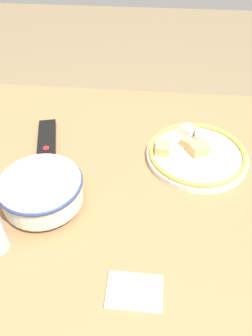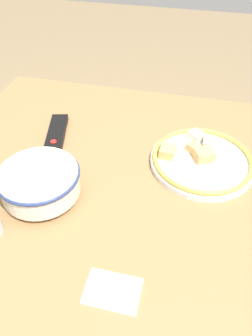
% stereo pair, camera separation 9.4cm
% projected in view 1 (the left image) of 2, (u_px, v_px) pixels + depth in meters
% --- Properties ---
extents(ground_plane, '(8.00, 8.00, 0.00)m').
position_uv_depth(ground_plane, '(123.00, 292.00, 1.46)').
color(ground_plane, '#7F6B4C').
extents(dining_table, '(1.20, 1.03, 0.72)m').
position_uv_depth(dining_table, '(122.00, 196.00, 1.03)').
color(dining_table, olive).
rests_on(dining_table, ground_plane).
extents(noodle_bowl, '(0.22, 0.22, 0.09)m').
position_uv_depth(noodle_bowl, '(42.00, 190.00, 0.87)').
color(noodle_bowl, silver).
rests_on(noodle_bowl, dining_table).
extents(food_plate, '(0.32, 0.32, 0.05)m').
position_uv_depth(food_plate, '(196.00, 153.00, 1.03)').
color(food_plate, white).
rests_on(food_plate, dining_table).
extents(tv_remote, '(0.10, 0.20, 0.02)m').
position_uv_depth(tv_remote, '(47.00, 138.00, 1.10)').
color(tv_remote, black).
rests_on(tv_remote, dining_table).
extents(folded_napkin, '(0.12, 0.09, 0.01)m').
position_uv_depth(folded_napkin, '(134.00, 291.00, 0.71)').
color(folded_napkin, white).
rests_on(folded_napkin, dining_table).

